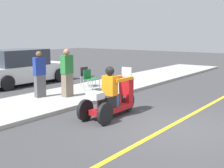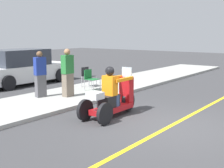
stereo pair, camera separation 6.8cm
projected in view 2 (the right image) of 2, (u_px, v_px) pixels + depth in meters
name	position (u px, v px, depth m)	size (l,w,h in m)	color
ground_plane	(170.00, 126.00, 8.00)	(60.00, 60.00, 0.00)	#38383A
lane_stripe	(168.00, 127.00, 7.91)	(24.00, 0.12, 0.01)	gold
sidewalk_strip	(48.00, 101.00, 10.69)	(28.00, 2.80, 0.12)	#9E9E99
motorcycle_trike	(112.00, 99.00, 8.87)	(2.19, 0.78, 1.46)	black
spectator_near_curb	(40.00, 75.00, 10.97)	(0.43, 0.32, 1.63)	#515156
spectator_with_child	(68.00, 74.00, 11.05)	(0.41, 0.25, 1.71)	#726656
folding_chair_curbside	(90.00, 78.00, 12.30)	(0.47, 0.47, 0.82)	#A5A8AD
folding_chair_set_back	(87.00, 75.00, 13.18)	(0.47, 0.47, 0.82)	#A5A8AD
parked_car_lot_center	(23.00, 68.00, 14.48)	(4.59, 1.94, 1.63)	silver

